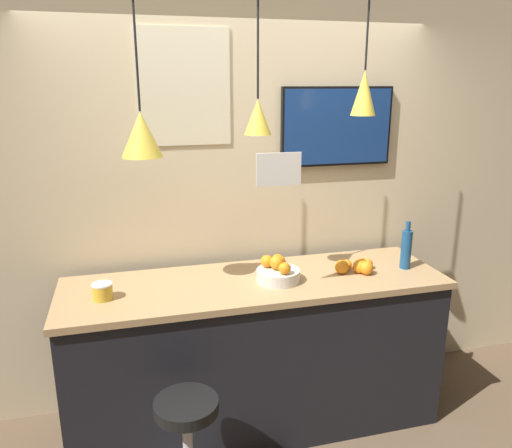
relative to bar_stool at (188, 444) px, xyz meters
name	(u,v)px	position (x,y,z in m)	size (l,w,h in m)	color
back_wall	(238,189)	(0.51, 1.05, 1.05)	(8.00, 0.06, 2.90)	beige
service_counter	(256,353)	(0.51, 0.59, 0.10)	(2.29, 0.69, 0.99)	black
bar_stool	(188,444)	(0.00, 0.00, 0.00)	(0.41, 0.41, 0.65)	#B7B7BC
fruit_bowl	(278,271)	(0.63, 0.55, 0.65)	(0.26, 0.26, 0.16)	beige
orange_pile	(357,266)	(1.15, 0.55, 0.63)	(0.27, 0.18, 0.09)	orange
juice_bottle	(406,248)	(1.48, 0.54, 0.72)	(0.07, 0.07, 0.31)	navy
spread_jar	(102,291)	(-0.37, 0.54, 0.63)	(0.11, 0.11, 0.09)	gold
pendant_lamp_left	(141,133)	(-0.11, 0.55, 1.48)	(0.21, 0.21, 1.05)	black
pendant_lamp_middle	(258,115)	(0.51, 0.55, 1.56)	(0.15, 0.15, 0.95)	black
pendant_lamp_right	(364,92)	(1.13, 0.55, 1.68)	(0.14, 0.14, 0.85)	black
mounted_tv	(337,127)	(1.17, 0.99, 1.45)	(0.77, 0.04, 0.51)	black
hanging_menu_board	(279,169)	(0.56, 0.32, 1.30)	(0.24, 0.01, 0.17)	white
wall_poster	(183,87)	(0.17, 1.01, 1.70)	(0.57, 0.01, 0.69)	beige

